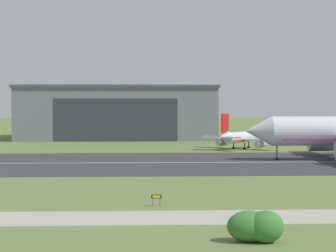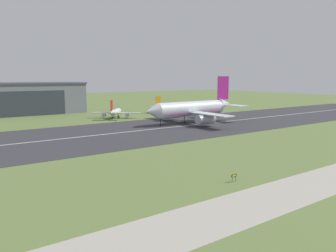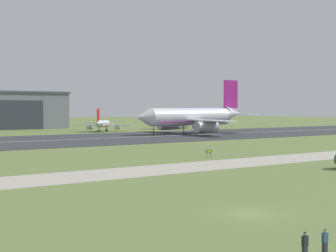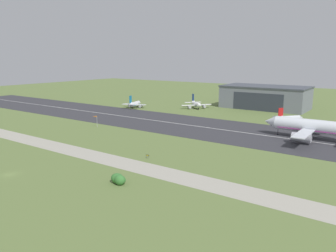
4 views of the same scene
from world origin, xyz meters
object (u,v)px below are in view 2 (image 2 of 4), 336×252
object	(u,v)px
airplane_landing	(191,109)
airplane_parked_east	(115,112)
airplane_parked_far_east	(175,107)
runway_sign	(234,176)

from	to	relation	value
airplane_landing	airplane_parked_east	world-z (taller)	airplane_landing
airplane_landing	airplane_parked_far_east	xyz separation A→B (m)	(20.04, 39.36, -3.07)
airplane_parked_far_east	runway_sign	size ratio (longest dim) A/B	17.23
airplane_landing	airplane_parked_far_east	size ratio (longest dim) A/B	1.86
airplane_landing	runway_sign	distance (m)	80.62
airplane_parked_east	airplane_parked_far_east	world-z (taller)	airplane_parked_far_east
airplane_parked_far_east	airplane_parked_east	bearing A→B (deg)	-172.13
airplane_landing	runway_sign	size ratio (longest dim) A/B	32.06
airplane_parked_east	runway_sign	bearing A→B (deg)	-103.74
runway_sign	airplane_parked_far_east	bearing A→B (deg)	59.00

